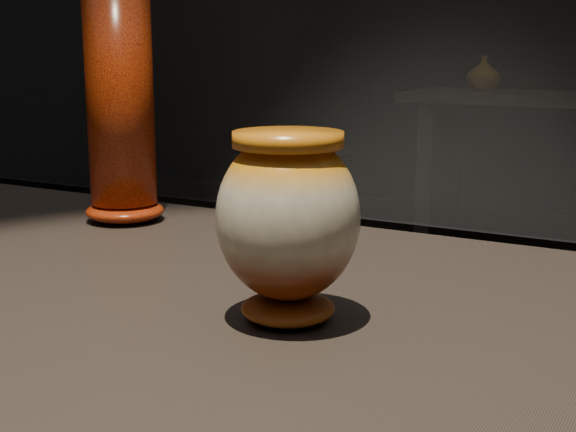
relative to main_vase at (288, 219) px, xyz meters
The scene contains 3 objects.
main_vase is the anchor object (origin of this frame).
tall_vase 0.49m from the main_vase, 147.92° to the left, with size 0.12×0.12×0.36m.
back_vase_left 3.69m from the main_vase, 102.82° to the left, with size 0.18×0.18×0.18m, color #A06D17.
Camera 1 is at (0.46, -0.61, 1.15)m, focal length 50.00 mm.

